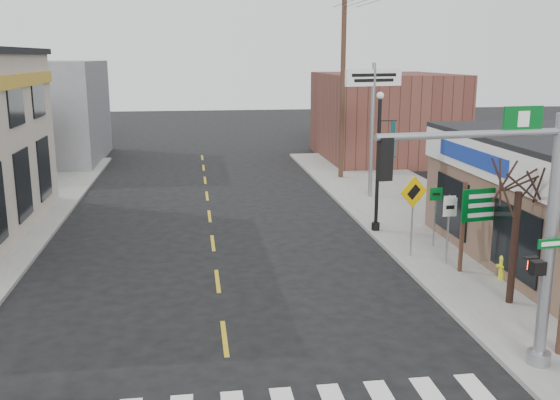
{
  "coord_description": "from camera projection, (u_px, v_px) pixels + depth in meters",
  "views": [
    {
      "loc": [
        -0.63,
        -10.06,
        6.7
      ],
      "look_at": [
        1.73,
        6.63,
        2.8
      ],
      "focal_mm": 40.0,
      "sensor_mm": 36.0,
      "label": 1
    }
  ],
  "objects": [
    {
      "name": "sidewalk_right",
      "position": [
        436.0,
        225.0,
        25.06
      ],
      "size": [
        6.0,
        38.0,
        0.13
      ],
      "primitive_type": "cube",
      "color": "gray",
      "rests_on": "ground"
    },
    {
      "name": "center_line",
      "position": [
        218.0,
        281.0,
        19.02
      ],
      "size": [
        0.12,
        56.0,
        0.01
      ],
      "primitive_type": "cube",
      "color": "gold",
      "rests_on": "ground"
    },
    {
      "name": "bldg_distant_right",
      "position": [
        384.0,
        117.0,
        41.25
      ],
      "size": [
        8.0,
        10.0,
        5.6
      ],
      "primitive_type": "cube",
      "color": "brown",
      "rests_on": "ground"
    },
    {
      "name": "bldg_distant_left",
      "position": [
        28.0,
        112.0,
        39.95
      ],
      "size": [
        9.0,
        10.0,
        6.4
      ],
      "primitive_type": "cube",
      "color": "slate",
      "rests_on": "ground"
    },
    {
      "name": "traffic_signal_pole",
      "position": [
        523.0,
        216.0,
        12.81
      ],
      "size": [
        4.43,
        0.37,
        5.62
      ],
      "rotation": [
        0.0,
        0.0,
        0.11
      ],
      "color": "gray",
      "rests_on": "sidewalk_right"
    },
    {
      "name": "guide_sign",
      "position": [
        484.0,
        214.0,
        19.15
      ],
      "size": [
        1.63,
        0.14,
        2.85
      ],
      "rotation": [
        0.0,
        0.0,
        0.16
      ],
      "color": "#482E21",
      "rests_on": "sidewalk_right"
    },
    {
      "name": "fire_hydrant",
      "position": [
        503.0,
        266.0,
        18.71
      ],
      "size": [
        0.24,
        0.24,
        0.77
      ],
      "rotation": [
        0.0,
        0.0,
        -0.11
      ],
      "color": "#C4CA1C",
      "rests_on": "sidewalk_right"
    },
    {
      "name": "ped_crossing_sign",
      "position": [
        413.0,
        202.0,
        20.6
      ],
      "size": [
        1.06,
        0.08,
        2.74
      ],
      "rotation": [
        0.0,
        0.0,
        0.28
      ],
      "color": "gray",
      "rests_on": "sidewalk_right"
    },
    {
      "name": "lamp_post",
      "position": [
        380.0,
        151.0,
        23.46
      ],
      "size": [
        0.69,
        0.54,
        5.29
      ],
      "rotation": [
        0.0,
        0.0,
        -0.05
      ],
      "color": "black",
      "rests_on": "sidewalk_right"
    },
    {
      "name": "dance_center_sign",
      "position": [
        373.0,
        96.0,
        28.9
      ],
      "size": [
        2.96,
        0.18,
        6.28
      ],
      "rotation": [
        0.0,
        0.0,
        0.29
      ],
      "color": "gray",
      "rests_on": "sidewalk_right"
    },
    {
      "name": "bare_tree",
      "position": [
        521.0,
        171.0,
        16.22
      ],
      "size": [
        2.32,
        2.32,
        4.64
      ],
      "rotation": [
        0.0,
        0.0,
        0.05
      ],
      "color": "black",
      "rests_on": "sidewalk_right"
    },
    {
      "name": "shrub_back",
      "position": [
        554.0,
        271.0,
        18.34
      ],
      "size": [
        1.07,
        1.07,
        0.8
      ],
      "primitive_type": "ellipsoid",
      "color": "black",
      "rests_on": "sidewalk_right"
    },
    {
      "name": "utility_pole_far",
      "position": [
        343.0,
        82.0,
        33.54
      ],
      "size": [
        1.78,
        0.27,
        10.21
      ],
      "rotation": [
        0.0,
        0.0,
        0.09
      ],
      "color": "#483325",
      "rests_on": "sidewalk_right"
    }
  ]
}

